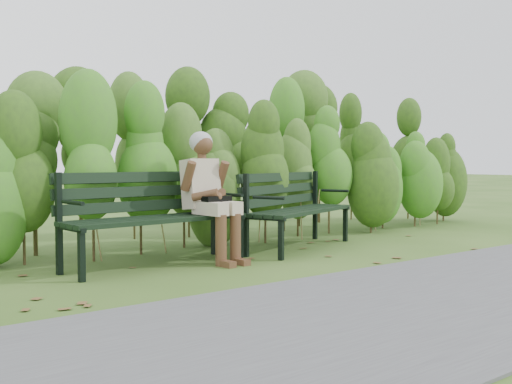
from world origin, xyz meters
TOP-DOWN VIEW (x-y plane):
  - ground at (0.00, 0.00)m, footprint 80.00×80.00m
  - footpath at (0.00, -2.20)m, footprint 60.00×2.50m
  - hedge_band at (0.00, 1.86)m, footprint 11.04×1.67m
  - leaf_litter at (-1.10, 0.14)m, footprint 4.54×2.21m
  - bench_left at (-1.20, 0.62)m, footprint 2.03×0.80m
  - bench_right at (0.83, 0.65)m, footprint 2.02×1.27m
  - seated_woman at (-0.57, 0.47)m, footprint 0.57×0.84m

SIDE VIEW (x-z plane):
  - ground at x=0.00m, z-range 0.00..0.00m
  - leaf_litter at x=-1.10m, z-range 0.00..0.01m
  - footpath at x=0.00m, z-range 0.00..0.01m
  - bench_right at x=0.83m, z-range 0.09..1.05m
  - bench_left at x=-1.20m, z-range 0.09..1.08m
  - seated_woman at x=-0.57m, z-range 0.09..1.53m
  - hedge_band at x=0.00m, z-range 0.05..2.47m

